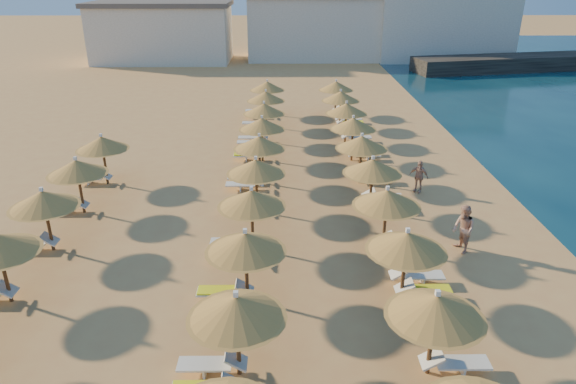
{
  "coord_description": "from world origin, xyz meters",
  "views": [
    {
      "loc": [
        -0.75,
        -15.43,
        9.74
      ],
      "look_at": [
        -0.59,
        4.0,
        1.3
      ],
      "focal_mm": 32.0,
      "sensor_mm": 36.0,
      "label": 1
    }
  ],
  "objects_px": {
    "parasol_row_west": "(254,182)",
    "beachgoer_c": "(419,176)",
    "beachgoer_b": "(463,229)",
    "parasol_row_east": "(379,182)",
    "jetty": "(549,62)"
  },
  "relations": [
    {
      "from": "beachgoer_b",
      "to": "beachgoer_c",
      "type": "xyz_separation_m",
      "value": [
        -0.26,
        5.65,
        -0.14
      ]
    },
    {
      "from": "jetty",
      "to": "beachgoer_b",
      "type": "height_order",
      "value": "beachgoer_b"
    },
    {
      "from": "jetty",
      "to": "parasol_row_east",
      "type": "distance_m",
      "value": 44.17
    },
    {
      "from": "parasol_row_east",
      "to": "parasol_row_west",
      "type": "xyz_separation_m",
      "value": [
        -4.93,
        0.0,
        0.0
      ]
    },
    {
      "from": "beachgoer_b",
      "to": "parasol_row_east",
      "type": "bearing_deg",
      "value": -133.19
    },
    {
      "from": "beachgoer_c",
      "to": "beachgoer_b",
      "type": "bearing_deg",
      "value": -52.76
    },
    {
      "from": "parasol_row_east",
      "to": "beachgoer_c",
      "type": "distance_m",
      "value": 4.76
    },
    {
      "from": "parasol_row_east",
      "to": "beachgoer_b",
      "type": "relative_size",
      "value": 20.71
    },
    {
      "from": "parasol_row_west",
      "to": "beachgoer_b",
      "type": "relative_size",
      "value": 20.71
    },
    {
      "from": "jetty",
      "to": "beachgoer_c",
      "type": "distance_m",
      "value": 39.56
    },
    {
      "from": "jetty",
      "to": "beachgoer_c",
      "type": "relative_size",
      "value": 19.06
    },
    {
      "from": "parasol_row_west",
      "to": "beachgoer_b",
      "type": "height_order",
      "value": "parasol_row_west"
    },
    {
      "from": "parasol_row_west",
      "to": "beachgoer_b",
      "type": "bearing_deg",
      "value": -13.53
    },
    {
      "from": "jetty",
      "to": "beachgoer_b",
      "type": "relative_size",
      "value": 16.11
    },
    {
      "from": "parasol_row_west",
      "to": "beachgoer_c",
      "type": "distance_m",
      "value": 8.53
    }
  ]
}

